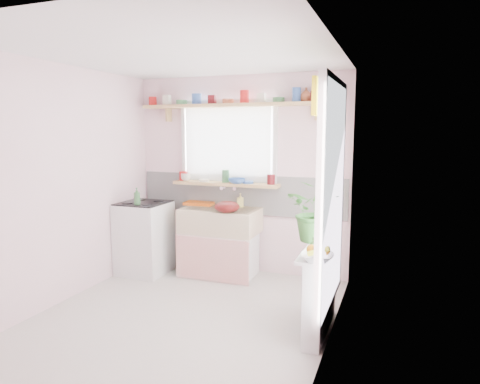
% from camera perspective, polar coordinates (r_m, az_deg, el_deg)
% --- Properties ---
extents(room, '(3.20, 3.20, 3.20)m').
position_cam_1_polar(room, '(4.57, 4.51, 2.62)').
color(room, beige).
rests_on(room, ground).
extents(sink_unit, '(0.95, 0.65, 1.11)m').
position_cam_1_polar(sink_unit, '(5.40, -2.66, -6.62)').
color(sink_unit, white).
rests_on(sink_unit, ground).
extents(cooker, '(0.58, 0.58, 0.93)m').
position_cam_1_polar(cooker, '(5.63, -12.63, -5.91)').
color(cooker, white).
rests_on(cooker, ground).
extents(radiator_ledge, '(0.22, 0.95, 0.78)m').
position_cam_1_polar(radiator_ledge, '(4.02, 10.67, -12.57)').
color(radiator_ledge, white).
rests_on(radiator_ledge, ground).
extents(windowsill, '(1.40, 0.22, 0.04)m').
position_cam_1_polar(windowsill, '(5.44, -1.93, 1.09)').
color(windowsill, tan).
rests_on(windowsill, room).
extents(pine_shelf, '(2.52, 0.24, 0.04)m').
position_cam_1_polar(pine_shelf, '(5.34, -0.51, 11.49)').
color(pine_shelf, tan).
rests_on(pine_shelf, room).
extents(shelf_crockery, '(2.47, 0.11, 0.12)m').
position_cam_1_polar(shelf_crockery, '(5.36, -0.95, 12.27)').
color(shelf_crockery, red).
rests_on(shelf_crockery, pine_shelf).
extents(sill_crockery, '(1.35, 0.11, 0.12)m').
position_cam_1_polar(sill_crockery, '(5.43, -1.94, 1.89)').
color(sill_crockery, red).
rests_on(sill_crockery, windowsill).
extents(dish_tray, '(0.40, 0.32, 0.04)m').
position_cam_1_polar(dish_tray, '(5.65, -5.36, -1.46)').
color(dish_tray, '#DA5D13').
rests_on(dish_tray, sink_unit).
extents(colander, '(0.36, 0.36, 0.14)m').
position_cam_1_polar(colander, '(5.06, -1.73, -1.99)').
color(colander, '#540F0E').
rests_on(colander, sink_unit).
extents(jade_plant, '(0.65, 0.61, 0.58)m').
position_cam_1_polar(jade_plant, '(4.05, 10.20, -2.53)').
color(jade_plant, '#356E2C').
rests_on(jade_plant, radiator_ledge).
extents(fruit_bowl, '(0.28, 0.28, 0.06)m').
position_cam_1_polar(fruit_bowl, '(3.51, 10.23, -8.58)').
color(fruit_bowl, silver).
rests_on(fruit_bowl, radiator_ledge).
extents(herb_pot, '(0.13, 0.11, 0.21)m').
position_cam_1_polar(herb_pot, '(3.49, 10.26, -7.42)').
color(herb_pot, '#366227').
rests_on(herb_pot, radiator_ledge).
extents(soap_bottle_sink, '(0.10, 0.10, 0.18)m').
position_cam_1_polar(soap_bottle_sink, '(5.42, 0.05, -1.10)').
color(soap_bottle_sink, '#CDBF5B').
rests_on(soap_bottle_sink, sink_unit).
extents(sill_cup, '(0.16, 0.16, 0.10)m').
position_cam_1_polar(sill_cup, '(5.63, -7.23, 1.99)').
color(sill_cup, beige).
rests_on(sill_cup, windowsill).
extents(sill_bowl, '(0.27, 0.27, 0.07)m').
position_cam_1_polar(sill_bowl, '(5.31, -0.44, 1.50)').
color(sill_bowl, '#3562AF').
rests_on(sill_bowl, windowsill).
extents(shelf_vase, '(0.19, 0.19, 0.17)m').
position_cam_1_polar(shelf_vase, '(5.17, 8.81, 12.68)').
color(shelf_vase, '#AD5735').
rests_on(shelf_vase, pine_shelf).
extents(cooker_bottle, '(0.10, 0.10, 0.21)m').
position_cam_1_polar(cooker_bottle, '(5.34, -13.58, -0.57)').
color(cooker_bottle, '#3B7640').
rests_on(cooker_bottle, cooker).
extents(fruit, '(0.20, 0.14, 0.10)m').
position_cam_1_polar(fruit, '(3.50, 10.36, -7.65)').
color(fruit, orange).
rests_on(fruit, fruit_bowl).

